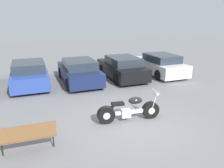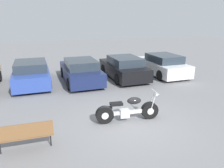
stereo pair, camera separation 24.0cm
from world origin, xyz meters
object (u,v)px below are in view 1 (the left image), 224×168
(motorcycle, at_px, (128,110))
(park_bench, at_px, (27,135))
(parked_car_blue, at_px, (29,74))
(parked_car_navy, at_px, (79,71))
(parked_car_white, at_px, (160,65))
(parked_car_black, at_px, (122,68))

(motorcycle, relative_size, park_bench, 1.50)
(parked_car_blue, xyz_separation_m, parked_car_navy, (2.68, -0.43, 0.00))
(park_bench, bearing_deg, parked_car_navy, 65.75)
(motorcycle, bearing_deg, parked_car_white, 48.68)
(motorcycle, distance_m, parked_car_black, 5.90)
(parked_car_white, bearing_deg, parked_car_black, 178.96)
(parked_car_navy, xyz_separation_m, park_bench, (-2.85, -6.32, -0.09))
(parked_car_white, height_order, park_bench, parked_car_white)
(parked_car_white, bearing_deg, parked_car_blue, 176.70)
(motorcycle, xyz_separation_m, parked_car_black, (2.12, 5.50, 0.23))
(parked_car_blue, distance_m, park_bench, 6.75)
(parked_car_black, height_order, park_bench, parked_car_black)
(parked_car_navy, height_order, parked_car_black, same)
(motorcycle, distance_m, park_bench, 3.51)
(parked_car_blue, bearing_deg, parked_car_black, -4.43)
(parked_car_blue, relative_size, parked_car_white, 1.00)
(parked_car_navy, distance_m, parked_car_black, 2.68)
(parked_car_blue, distance_m, parked_car_navy, 2.71)
(motorcycle, bearing_deg, parked_car_navy, 95.80)
(parked_car_white, bearing_deg, motorcycle, -131.32)
(motorcycle, relative_size, parked_car_black, 0.55)
(parked_car_navy, distance_m, park_bench, 6.93)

